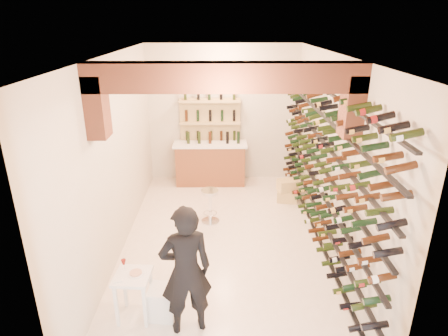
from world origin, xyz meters
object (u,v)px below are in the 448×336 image
person (186,271)px  chrome_barstool (210,204)px  back_counter (210,162)px  white_stool (163,302)px  crate_lower (287,196)px  wine_rack (318,160)px  tasting_table (133,282)px

person → chrome_barstool: bearing=-108.9°
back_counter → white_stool: size_ratio=3.95×
person → crate_lower: person is taller
wine_rack → chrome_barstool: bearing=157.4°
tasting_table → white_stool: size_ratio=1.85×
white_stool → wine_rack: bearing=36.9°
wine_rack → back_counter: size_ratio=3.35×
wine_rack → white_stool: wine_rack is taller
back_counter → person: person is taller
tasting_table → person: bearing=-13.2°
tasting_table → wine_rack: bearing=36.8°
person → crate_lower: size_ratio=4.07×
person → back_counter: bearing=-106.6°
chrome_barstool → crate_lower: chrome_barstool is taller
tasting_table → white_stool: bearing=4.9°
back_counter → chrome_barstool: 1.91m
wine_rack → tasting_table: wine_rack is taller
back_counter → person: size_ratio=0.98×
wine_rack → tasting_table: (-2.72, -1.78, -1.01)m
wine_rack → person: bearing=-135.3°
tasting_table → chrome_barstool: 2.69m
wine_rack → person: size_ratio=3.28×
white_stool → tasting_table: bearing=-178.7°
tasting_table → person: person is taller
wine_rack → white_stool: (-2.36, -1.77, -1.33)m
crate_lower → tasting_table: bearing=-126.8°
tasting_table → back_counter: bearing=82.3°
back_counter → chrome_barstool: size_ratio=2.51×
back_counter → wine_rack: bearing=-55.3°
wine_rack → white_stool: bearing=-143.1°
wine_rack → tasting_table: 3.40m
back_counter → chrome_barstool: (0.04, -1.90, -0.14)m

